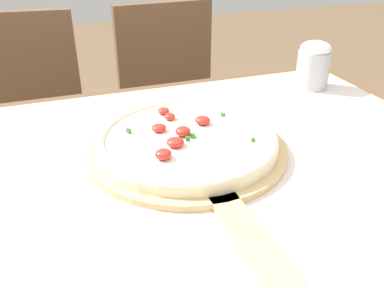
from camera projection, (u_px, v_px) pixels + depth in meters
The scene contains 7 objects.
dining_table at pixel (182, 246), 0.70m from camera, with size 1.26×1.02×0.75m.
towel_cloth at pixel (181, 196), 0.65m from camera, with size 1.18×0.94×0.00m.
pizza_peel at pixel (191, 154), 0.75m from camera, with size 0.38×0.61×0.01m.
pizza at pixel (186, 139), 0.76m from camera, with size 0.34×0.34×0.04m.
chair_left at pixel (29, 125), 1.43m from camera, with size 0.44×0.44×0.89m.
chair_right at pixel (174, 105), 1.59m from camera, with size 0.42×0.42×0.89m.
flour_cup at pixel (314, 64), 1.04m from camera, with size 0.08×0.08×0.12m.
Camera 1 is at (-0.16, -0.51, 1.14)m, focal length 38.00 mm.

